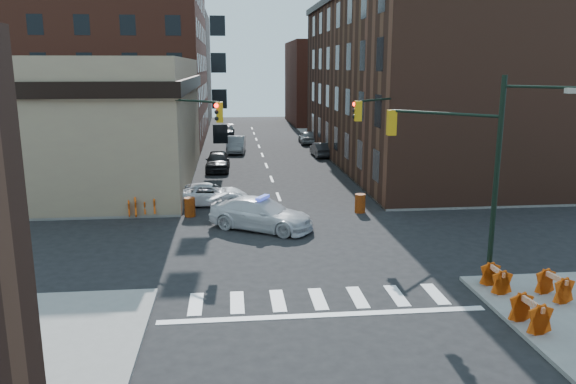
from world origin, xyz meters
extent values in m
plane|color=black|center=(0.00, 0.00, 0.00)|extent=(140.00, 140.00, 0.00)
cube|color=gray|center=(-23.00, 32.75, 0.07)|extent=(34.00, 54.50, 0.15)
cube|color=gray|center=(23.00, 32.75, 0.07)|extent=(34.00, 54.50, 0.15)
cube|color=#8F7E5E|center=(-17.00, 16.50, 4.50)|extent=(22.00, 22.00, 9.00)
cube|color=#59281C|center=(-18.50, 40.00, 12.00)|extent=(25.00, 25.00, 24.00)
cube|color=#4B2A1E|center=(13.00, 22.50, 7.00)|extent=(14.00, 34.00, 14.00)
cube|color=#51463C|center=(-16.00, 62.00, 8.00)|extent=(20.00, 18.00, 16.00)
cube|color=#59281C|center=(14.00, 58.00, 6.00)|extent=(16.00, 16.00, 12.00)
cylinder|color=black|center=(6.80, -6.30, 4.15)|extent=(0.20, 0.20, 8.00)
cylinder|color=black|center=(6.80, -6.30, 0.40)|extent=(0.44, 0.44, 0.50)
cylinder|color=black|center=(5.21, -4.71, 6.65)|extent=(3.27, 3.27, 0.12)
cube|color=#BF8C0C|center=(3.62, -3.12, 6.15)|extent=(0.35, 0.35, 1.05)
sphere|color=#FF0C05|center=(3.77, -2.96, 6.50)|extent=(0.22, 0.22, 0.22)
sphere|color=black|center=(3.77, -2.96, 6.17)|extent=(0.22, 0.22, 0.22)
sphere|color=black|center=(3.77, -2.96, 5.84)|extent=(0.22, 0.22, 0.22)
cylinder|color=black|center=(7.65, -7.15, 7.75)|extent=(1.91, 1.91, 0.10)
cube|color=#99998C|center=(8.50, -8.00, 7.65)|extent=(0.70, 0.25, 0.18)
cylinder|color=black|center=(-6.80, 6.30, 4.15)|extent=(0.20, 0.20, 8.00)
cylinder|color=black|center=(-6.80, 6.30, 0.40)|extent=(0.44, 0.44, 0.50)
cylinder|color=black|center=(-5.21, 4.71, 6.65)|extent=(3.27, 3.27, 0.12)
cube|color=#BF8C0C|center=(-3.62, 3.12, 6.15)|extent=(0.35, 0.35, 1.05)
sphere|color=#FF0C05|center=(-3.77, 2.96, 6.50)|extent=(0.22, 0.22, 0.22)
sphere|color=black|center=(-3.77, 2.96, 6.17)|extent=(0.22, 0.22, 0.22)
sphere|color=black|center=(-3.77, 2.96, 5.84)|extent=(0.22, 0.22, 0.22)
cylinder|color=black|center=(6.80, 6.30, 4.15)|extent=(0.20, 0.20, 8.00)
cylinder|color=black|center=(6.80, 6.30, 0.40)|extent=(0.44, 0.44, 0.50)
cylinder|color=black|center=(5.21, 4.71, 6.65)|extent=(3.27, 3.27, 0.12)
cube|color=#BF8C0C|center=(3.62, 3.12, 6.15)|extent=(0.35, 0.35, 1.05)
sphere|color=#FF0C05|center=(3.46, 3.27, 6.50)|extent=(0.22, 0.22, 0.22)
sphere|color=black|center=(3.46, 3.27, 6.17)|extent=(0.22, 0.22, 0.22)
sphere|color=black|center=(3.46, 3.27, 5.84)|extent=(0.22, 0.22, 0.22)
cylinder|color=black|center=(7.50, 26.00, 1.45)|extent=(0.24, 0.24, 2.60)
sphere|color=#904514|center=(7.50, 26.00, 3.50)|extent=(3.00, 3.00, 3.00)
cylinder|color=black|center=(7.50, 34.00, 1.45)|extent=(0.24, 0.24, 2.60)
sphere|color=#904514|center=(7.50, 34.00, 3.50)|extent=(3.00, 3.00, 3.00)
imported|color=silver|center=(-1.57, 2.62, 0.82)|extent=(6.07, 4.88, 1.65)
imported|color=white|center=(-4.47, 8.31, 0.67)|extent=(4.84, 2.30, 1.33)
imported|color=black|center=(-4.16, 20.03, 0.81)|extent=(2.03, 4.81, 1.62)
imported|color=gray|center=(-2.50, 29.85, 0.80)|extent=(2.05, 4.99, 1.61)
imported|color=black|center=(-3.46, 43.93, 0.63)|extent=(2.04, 4.47, 1.27)
imported|color=black|center=(5.50, 26.45, 0.68)|extent=(1.64, 4.18, 1.35)
imported|color=gray|center=(5.50, 35.72, 0.74)|extent=(1.85, 4.37, 1.47)
imported|color=black|center=(-6.87, 9.20, 0.95)|extent=(0.70, 0.66, 1.60)
imported|color=black|center=(-9.25, 8.12, 0.92)|extent=(0.82, 0.68, 1.55)
imported|color=#1D232C|center=(-12.26, 6.00, 0.93)|extent=(0.94, 0.47, 1.55)
cylinder|color=#C25709|center=(4.44, 5.47, 0.55)|extent=(0.76, 0.76, 1.11)
cylinder|color=red|center=(-5.50, 5.60, 0.55)|extent=(0.80, 0.80, 1.10)
camera|label=1|loc=(-3.14, -26.03, 8.46)|focal=35.00mm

